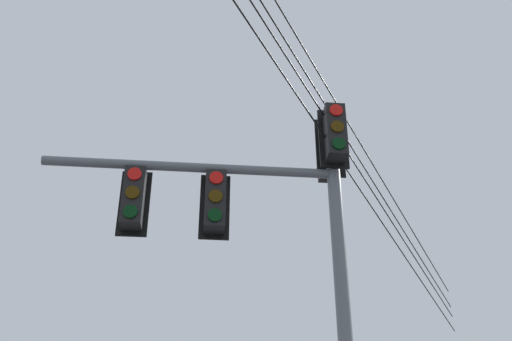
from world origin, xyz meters
The scene contains 2 objects.
signal_mast_assembly centered at (0.40, 0.41, 5.35)m, with size 4.35×2.02×7.49m.
overhead_wire_span centered at (-1.05, 0.18, 7.46)m, with size 14.33×11.75×1.49m.
Camera 1 is at (4.19, 7.69, 1.59)m, focal length 44.77 mm.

